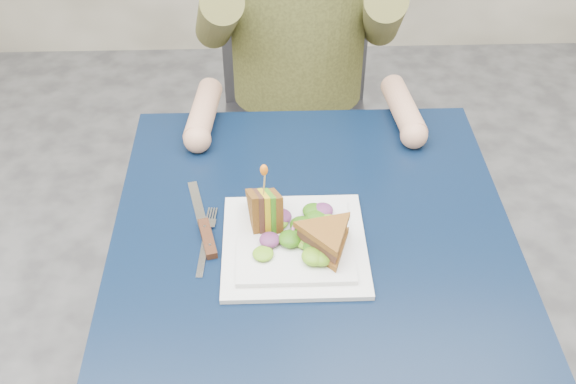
{
  "coord_description": "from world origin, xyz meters",
  "views": [
    {
      "loc": [
        -0.08,
        -0.93,
        1.61
      ],
      "look_at": [
        -0.05,
        -0.02,
        0.82
      ],
      "focal_mm": 42.0,
      "sensor_mm": 36.0,
      "label": 1
    }
  ],
  "objects_px": {
    "table": "(311,251)",
    "sandwich_upright": "(265,209)",
    "sandwich_flat": "(326,239)",
    "plate": "(294,244)",
    "knife": "(206,231)",
    "fork": "(206,243)",
    "chair": "(296,98)"
  },
  "relations": [
    {
      "from": "plate",
      "to": "fork",
      "type": "xyz_separation_m",
      "value": [
        -0.16,
        0.01,
        -0.01
      ]
    },
    {
      "from": "table",
      "to": "plate",
      "type": "distance_m",
      "value": 0.12
    },
    {
      "from": "table",
      "to": "sandwich_upright",
      "type": "xyz_separation_m",
      "value": [
        -0.09,
        -0.02,
        0.13
      ]
    },
    {
      "from": "table",
      "to": "chair",
      "type": "relative_size",
      "value": 0.81
    },
    {
      "from": "plate",
      "to": "knife",
      "type": "relative_size",
      "value": 1.19
    },
    {
      "from": "chair",
      "to": "plate",
      "type": "distance_m",
      "value": 0.81
    },
    {
      "from": "chair",
      "to": "plate",
      "type": "xyz_separation_m",
      "value": [
        -0.04,
        -0.79,
        0.2
      ]
    },
    {
      "from": "sandwich_flat",
      "to": "sandwich_upright",
      "type": "xyz_separation_m",
      "value": [
        -0.11,
        0.07,
        0.01
      ]
    },
    {
      "from": "chair",
      "to": "knife",
      "type": "relative_size",
      "value": 4.25
    },
    {
      "from": "plate",
      "to": "sandwich_upright",
      "type": "distance_m",
      "value": 0.08
    },
    {
      "from": "sandwich_flat",
      "to": "knife",
      "type": "bearing_deg",
      "value": 163.43
    },
    {
      "from": "sandwich_upright",
      "to": "knife",
      "type": "distance_m",
      "value": 0.12
    },
    {
      "from": "sandwich_flat",
      "to": "fork",
      "type": "relative_size",
      "value": 0.96
    },
    {
      "from": "fork",
      "to": "knife",
      "type": "bearing_deg",
      "value": 93.11
    },
    {
      "from": "sandwich_upright",
      "to": "knife",
      "type": "bearing_deg",
      "value": -177.46
    },
    {
      "from": "sandwich_flat",
      "to": "sandwich_upright",
      "type": "distance_m",
      "value": 0.13
    },
    {
      "from": "fork",
      "to": "knife",
      "type": "relative_size",
      "value": 0.82
    },
    {
      "from": "plate",
      "to": "fork",
      "type": "height_order",
      "value": "plate"
    },
    {
      "from": "plate",
      "to": "knife",
      "type": "height_order",
      "value": "plate"
    },
    {
      "from": "plate",
      "to": "sandwich_upright",
      "type": "bearing_deg",
      "value": 139.01
    },
    {
      "from": "fork",
      "to": "sandwich_upright",
      "type": "bearing_deg",
      "value": 15.71
    },
    {
      "from": "sandwich_flat",
      "to": "knife",
      "type": "xyz_separation_m",
      "value": [
        -0.22,
        0.07,
        -0.04
      ]
    },
    {
      "from": "plate",
      "to": "sandwich_upright",
      "type": "xyz_separation_m",
      "value": [
        -0.05,
        0.04,
        0.05
      ]
    },
    {
      "from": "sandwich_upright",
      "to": "plate",
      "type": "bearing_deg",
      "value": -40.99
    },
    {
      "from": "sandwich_upright",
      "to": "table",
      "type": "bearing_deg",
      "value": 12.93
    },
    {
      "from": "knife",
      "to": "sandwich_flat",
      "type": "bearing_deg",
      "value": -16.57
    },
    {
      "from": "table",
      "to": "plate",
      "type": "height_order",
      "value": "plate"
    },
    {
      "from": "table",
      "to": "knife",
      "type": "xyz_separation_m",
      "value": [
        -0.2,
        -0.03,
        0.09
      ]
    },
    {
      "from": "chair",
      "to": "knife",
      "type": "distance_m",
      "value": 0.8
    },
    {
      "from": "sandwich_upright",
      "to": "fork",
      "type": "relative_size",
      "value": 0.67
    },
    {
      "from": "table",
      "to": "knife",
      "type": "bearing_deg",
      "value": -172.8
    },
    {
      "from": "sandwich_upright",
      "to": "chair",
      "type": "bearing_deg",
      "value": 83.2
    }
  ]
}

